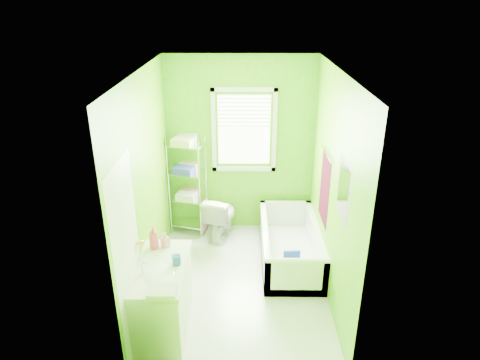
{
  "coord_description": "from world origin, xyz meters",
  "views": [
    {
      "loc": [
        0.05,
        -4.38,
        3.32
      ],
      "look_at": [
        0.0,
        0.25,
        1.3
      ],
      "focal_mm": 32.0,
      "sensor_mm": 36.0,
      "label": 1
    }
  ],
  "objects_px": {
    "vanity": "(163,295)",
    "wire_shelf_unit": "(188,176)",
    "toilet": "(221,216)",
    "bathtub": "(290,249)"
  },
  "relations": [
    {
      "from": "vanity",
      "to": "wire_shelf_unit",
      "type": "height_order",
      "value": "wire_shelf_unit"
    },
    {
      "from": "bathtub",
      "to": "toilet",
      "type": "bearing_deg",
      "value": 147.97
    },
    {
      "from": "toilet",
      "to": "wire_shelf_unit",
      "type": "xyz_separation_m",
      "value": [
        -0.47,
        0.16,
        0.57
      ]
    },
    {
      "from": "bathtub",
      "to": "vanity",
      "type": "bearing_deg",
      "value": -138.96
    },
    {
      "from": "toilet",
      "to": "wire_shelf_unit",
      "type": "distance_m",
      "value": 0.76
    },
    {
      "from": "toilet",
      "to": "vanity",
      "type": "relative_size",
      "value": 0.64
    },
    {
      "from": "bathtub",
      "to": "wire_shelf_unit",
      "type": "relative_size",
      "value": 1.08
    },
    {
      "from": "toilet",
      "to": "vanity",
      "type": "distance_m",
      "value": 1.95
    },
    {
      "from": "toilet",
      "to": "bathtub",
      "type": "bearing_deg",
      "value": 163.81
    },
    {
      "from": "toilet",
      "to": "vanity",
      "type": "xyz_separation_m",
      "value": [
        -0.51,
        -1.88,
        0.08
      ]
    }
  ]
}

